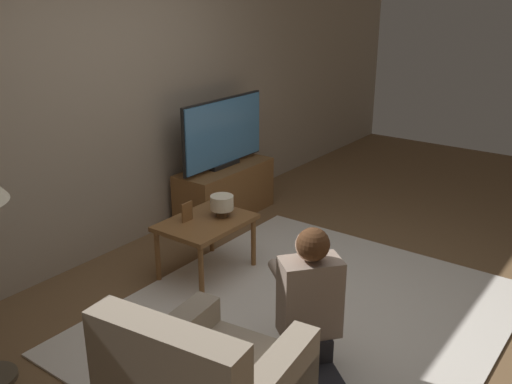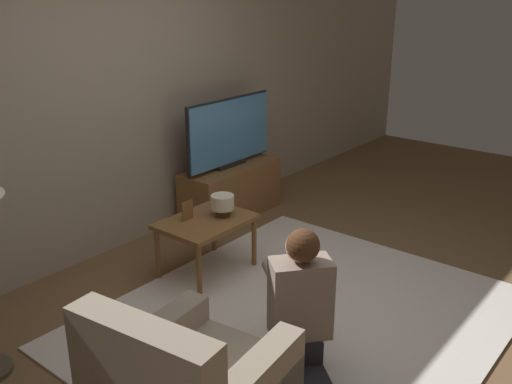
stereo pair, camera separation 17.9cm
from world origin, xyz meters
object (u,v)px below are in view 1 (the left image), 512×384
(tv, at_px, (224,133))
(person_kneeling, at_px, (310,304))
(coffee_table, at_px, (206,227))
(table_lamp, at_px, (222,204))

(tv, height_order, person_kneeling, tv)
(tv, height_order, coffee_table, tv)
(person_kneeling, distance_m, table_lamp, 1.42)
(tv, relative_size, table_lamp, 6.13)
(person_kneeling, bearing_deg, table_lamp, -80.44)
(tv, distance_m, coffee_table, 1.30)
(tv, bearing_deg, table_lamp, -141.43)
(tv, bearing_deg, coffee_table, -147.25)
(coffee_table, bearing_deg, table_lamp, -19.82)
(table_lamp, bearing_deg, tv, 38.57)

